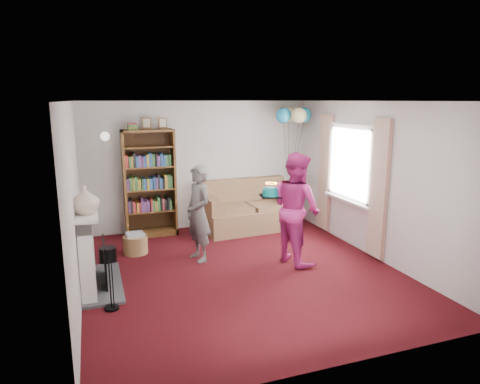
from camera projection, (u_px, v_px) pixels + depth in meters
name	position (u px, v px, depth m)	size (l,w,h in m)	color
ground	(242.00, 271.00, 6.40)	(5.00, 5.00, 0.00)	black
wall_back	(199.00, 165.00, 8.45)	(4.50, 0.02, 2.50)	silver
wall_left	(73.00, 202.00, 5.40)	(0.02, 5.00, 2.50)	silver
wall_right	(374.00, 180.00, 6.87)	(0.02, 5.00, 2.50)	silver
ceiling	(242.00, 101.00, 5.87)	(4.50, 5.00, 0.01)	white
fireplace	(92.00, 251.00, 5.79)	(0.55, 1.80, 1.12)	#3F3F42
window_bay	(350.00, 177.00, 7.41)	(0.14, 2.02, 2.20)	white
wall_sconce	(105.00, 136.00, 7.62)	(0.16, 0.23, 0.16)	gold
bookcase	(149.00, 184.00, 7.99)	(0.94, 0.42, 2.20)	#472B14
sofa	(247.00, 211.00, 8.51)	(1.81, 0.96, 0.96)	brown
wicker_basket	(135.00, 244.00, 7.13)	(0.40, 0.40, 0.36)	olive
person_striped	(198.00, 213.00, 6.73)	(0.56, 0.37, 1.53)	black
person_magenta	(296.00, 208.00, 6.63)	(0.85, 0.66, 1.74)	#B1236E
birthday_cake	(271.00, 192.00, 6.66)	(0.32, 0.32, 0.22)	black
balloons	(294.00, 115.00, 8.41)	(0.74, 0.74, 1.69)	#3F3F3F
mantel_vase	(85.00, 200.00, 5.30)	(0.34, 0.34, 0.36)	beige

